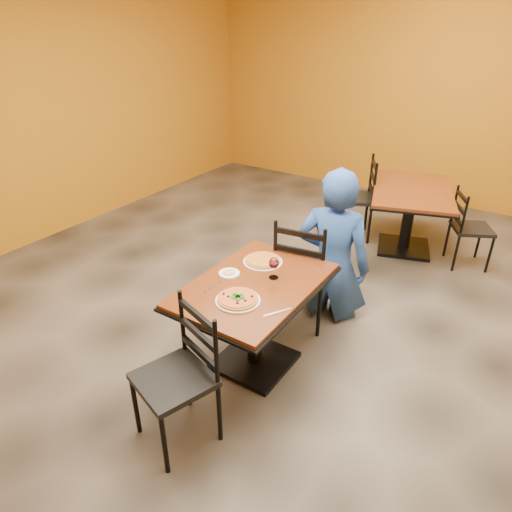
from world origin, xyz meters
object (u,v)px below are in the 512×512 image
Objects in this scene: table_main at (255,305)px; diner at (334,244)px; plate_far at (263,262)px; pizza_main at (238,298)px; table_second at (410,205)px; chair_main_near at (174,381)px; side_plate at (229,273)px; plate_main at (238,300)px; chair_second_right at (472,229)px; chair_main_far at (305,269)px; wine_glass at (274,267)px; pizza_far at (263,260)px; chair_second_left at (353,198)px.

diner is at bearing 79.98° from table_main.
pizza_main is at bearing -74.56° from plate_far.
table_second is 3.57m from chair_main_near.
side_plate is at bearing 135.32° from pizza_main.
plate_main is at bearing -96.61° from table_second.
chair_main_near is 0.67m from plate_main.
plate_main is 0.02m from pizza_main.
chair_second_right is 2.77× the size of plate_far.
table_main is at bearing 69.56° from diner.
chair_main_far is 3.57× the size of pizza_main.
plate_main is at bearing 0.00° from pizza_main.
wine_glass is at bearing 102.57° from chair_main_near.
pizza_far reaches higher than table_second.
table_main is 2.69m from chair_second_left.
table_second is at bearing 83.39° from pizza_main.
table_main is 6.83× the size of wine_glass.
chair_second_right reaches higher than pizza_main.
diner is (-0.20, -1.67, 0.14)m from table_second.
pizza_far is (-0.00, 0.00, 0.02)m from plate_far.
pizza_main is 0.41m from wine_glass.
pizza_main reaches higher than plate_far.
chair_second_right reaches higher than pizza_far.
chair_second_left is 2.68m from side_plate.
pizza_main is at bearing -44.68° from side_plate.
chair_main_far reaches higher than table_second.
chair_second_left is 2.96m from plate_main.
chair_main_near reaches higher than pizza_main.
pizza_main is 0.92× the size of plate_far.
plate_far is at bearing 64.16° from chair_main_far.
table_main is 1.03m from diner.
chair_second_left is at bearing 91.75° from side_plate.
side_plate is at bearing -111.09° from plate_far.
chair_second_left is at bearing 96.79° from plate_main.
pizza_main is 0.58m from plate_far.
chair_second_right reaches higher than table_second.
side_plate is 0.35m from wine_glass.
diner is at bearing 124.59° from chair_second_right.
plate_far is at bearing 126.08° from chair_second_right.
table_second is at bearing 78.24° from pizza_far.
diner reaches higher than chair_second_right.
chair_second_right is at bearing 68.68° from wine_glass.
chair_second_left is (-0.69, 0.00, -0.06)m from table_second.
plate_main is (-0.34, -2.93, 0.20)m from table_second.
plate_main and plate_far have the same top height.
chair_main_far is at bearing 88.00° from table_main.
chair_main_far is at bearing 72.60° from pizza_far.
chair_second_left reaches higher than plate_far.
pizza_main is at bearing 102.63° from chair_main_near.
chair_main_far is 3.27× the size of plate_far.
plate_far is (-0.09, 1.17, 0.28)m from chair_main_near.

